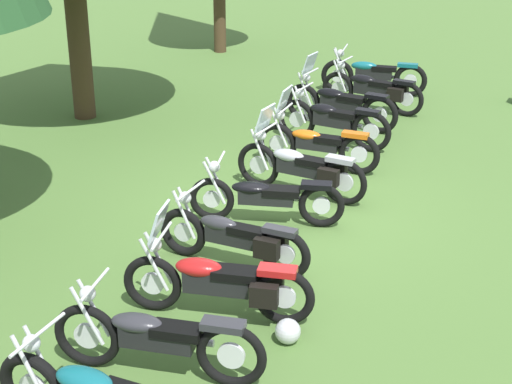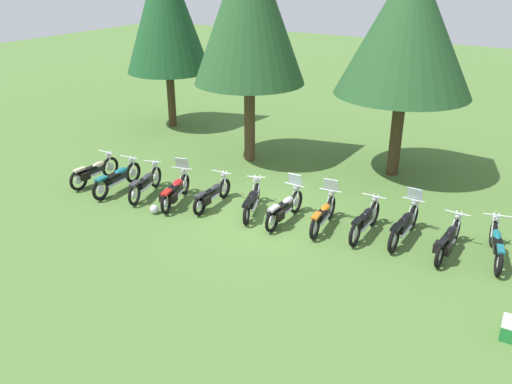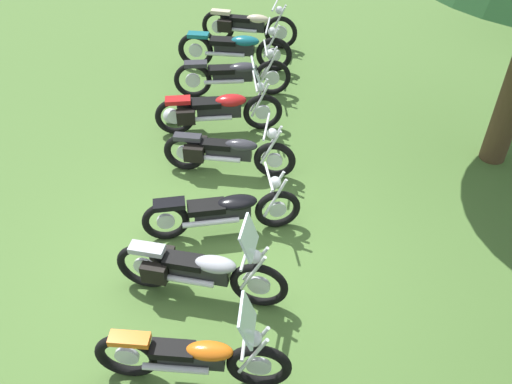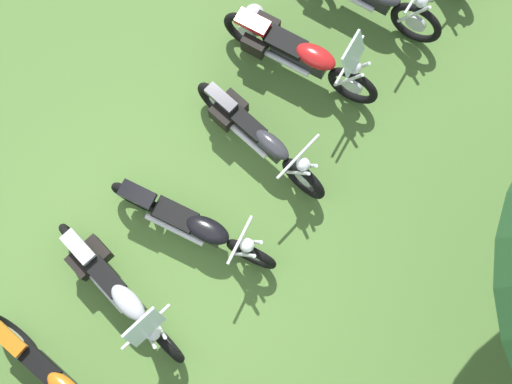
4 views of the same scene
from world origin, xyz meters
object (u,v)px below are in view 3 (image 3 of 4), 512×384
motorcycle_1 (235,48)px  motorcycle_3 (218,109)px  motorcycle_6 (198,270)px  motorcycle_7 (194,357)px  motorcycle_4 (226,152)px  motorcycle_5 (223,211)px  motorcycle_0 (247,26)px  dropped_helmet (171,116)px  motorcycle_2 (233,75)px

motorcycle_1 → motorcycle_3: bearing=-88.9°
motorcycle_6 → motorcycle_7: motorcycle_6 is taller
motorcycle_4 → motorcycle_6: motorcycle_6 is taller
motorcycle_1 → motorcycle_6: size_ratio=1.09×
motorcycle_5 → motorcycle_7: motorcycle_7 is taller
motorcycle_0 → motorcycle_1: 1.18m
motorcycle_3 → dropped_helmet: size_ratio=7.63×
motorcycle_7 → dropped_helmet: bearing=104.8°
motorcycle_0 → motorcycle_7: 8.49m
motorcycle_1 → motorcycle_4: (3.52, 0.68, -0.05)m
motorcycle_5 → motorcycle_7: 2.37m
motorcycle_7 → dropped_helmet: (-4.96, -1.95, -0.31)m
motorcycle_5 → motorcycle_4: bearing=81.6°
motorcycle_7 → motorcycle_6: bearing=97.5°
motorcycle_2 → motorcycle_3: (1.28, 0.02, 0.02)m
motorcycle_2 → motorcycle_4: bearing=-94.7°
motorcycle_4 → motorcycle_7: motorcycle_7 is taller
motorcycle_0 → motorcycle_3: (3.55, 0.22, 0.01)m
motorcycle_0 → motorcycle_6: motorcycle_6 is taller
motorcycle_2 → motorcycle_7: (6.14, 1.02, -0.01)m
motorcycle_2 → motorcycle_1: bearing=85.9°
motorcycle_7 → motorcycle_3: bearing=95.0°
motorcycle_5 → motorcycle_7: size_ratio=0.99×
motorcycle_4 → motorcycle_6: (2.54, 0.27, 0.05)m
motorcycle_4 → motorcycle_7: bearing=-85.0°
motorcycle_1 → motorcycle_2: size_ratio=1.09×
motorcycle_1 → motorcycle_7: bearing=-84.9°
motorcycle_1 → motorcycle_5: bearing=-83.4°
motorcycle_0 → motorcycle_1: (1.18, -0.01, 0.01)m
motorcycle_6 → motorcycle_0: bearing=97.4°
motorcycle_6 → motorcycle_3: bearing=101.0°
motorcycle_3 → dropped_helmet: (-0.10, -0.94, -0.33)m
motorcycle_1 → motorcycle_5: 4.97m
motorcycle_1 → motorcycle_6: (6.06, 0.94, 0.00)m
motorcycle_5 → dropped_helmet: bearing=102.3°
dropped_helmet → motorcycle_0: bearing=168.2°
motorcycle_3 → motorcycle_7: size_ratio=1.01×
motorcycle_1 → dropped_helmet: (2.27, -0.71, -0.33)m
motorcycle_4 → motorcycle_7: 3.75m
motorcycle_6 → dropped_helmet: motorcycle_6 is taller
motorcycle_1 → dropped_helmet: motorcycle_1 is taller
dropped_helmet → motorcycle_7: bearing=21.4°
motorcycle_2 → motorcycle_3: bearing=-104.6°
motorcycle_3 → motorcycle_4: bearing=-86.2°
motorcycle_4 → motorcycle_7: size_ratio=1.00×
motorcycle_0 → motorcycle_1: same height
motorcycle_6 → dropped_helmet: bearing=113.6°
motorcycle_7 → motorcycle_4: bearing=92.0°
motorcycle_4 → motorcycle_3: bearing=107.3°
motorcycle_1 → motorcycle_7: motorcycle_7 is taller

